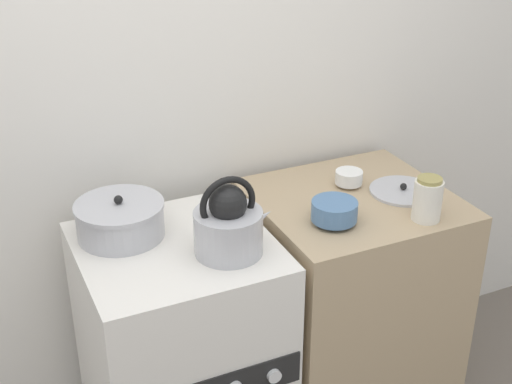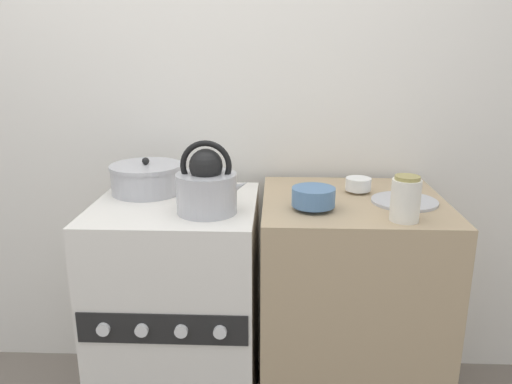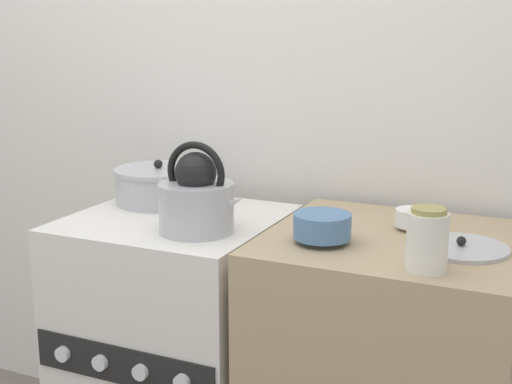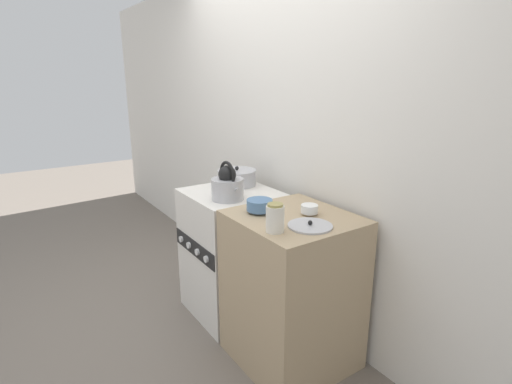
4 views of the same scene
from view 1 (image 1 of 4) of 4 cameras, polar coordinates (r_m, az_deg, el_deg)
The scene contains 9 objects.
wall_back at distance 2.43m, azimuth -9.98°, elevation 7.12°, with size 7.00×0.06×2.50m.
stove at distance 2.48m, azimuth -5.91°, elevation -13.35°, with size 0.60×0.61×0.91m.
counter at distance 2.72m, azimuth 7.29°, elevation -9.20°, with size 0.66×0.63×0.93m.
kettle at distance 2.12m, azimuth -2.18°, elevation -2.63°, with size 0.26×0.21×0.25m.
cooking_pot at distance 2.27m, azimuth -10.81°, elevation -2.18°, with size 0.28×0.28×0.14m.
enamel_bowl at distance 2.28m, azimuth 6.28°, elevation -1.52°, with size 0.15×0.15×0.08m.
small_ceramic_bowl at distance 2.54m, azimuth 7.44°, elevation 1.16°, with size 0.10×0.10×0.06m.
storage_jar at distance 2.35m, azimuth 13.57°, elevation -0.56°, with size 0.09×0.09×0.15m.
loose_pot_lid at distance 2.54m, azimuth 11.68°, elevation 0.10°, with size 0.23×0.23×0.03m.
Camera 1 is at (-0.56, -1.53, 2.05)m, focal length 50.00 mm.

